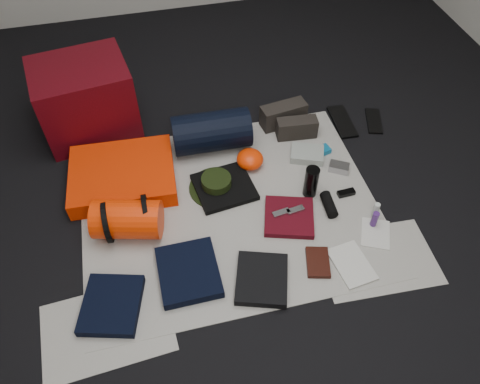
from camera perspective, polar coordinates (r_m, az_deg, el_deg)
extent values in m
cube|color=black|center=(2.59, -1.22, -2.09)|extent=(4.50, 4.50, 0.02)
cube|color=beige|center=(2.58, -1.23, -1.91)|extent=(1.60, 1.30, 0.01)
cube|color=beige|center=(2.30, -15.89, -15.62)|extent=(0.61, 0.44, 0.00)
cube|color=beige|center=(2.49, 16.35, -7.83)|extent=(0.60, 0.43, 0.00)
cube|color=#4F050D|center=(3.05, -18.29, 10.70)|extent=(0.61, 0.54, 0.46)
cube|color=#F82E02|center=(2.75, -14.11, 1.99)|extent=(0.61, 0.51, 0.11)
cylinder|color=#FA3104|center=(2.47, -13.56, -3.26)|extent=(0.39, 0.28, 0.20)
cylinder|color=black|center=(2.48, -15.86, -3.57)|extent=(0.02, 0.22, 0.22)
cylinder|color=black|center=(2.46, -11.30, -2.76)|extent=(0.03, 0.22, 0.22)
cylinder|color=black|center=(2.83, -3.50, 7.36)|extent=(0.47, 0.25, 0.24)
cylinder|color=black|center=(2.67, -2.87, 0.56)|extent=(0.40, 0.40, 0.01)
cylinder|color=black|center=(2.64, -2.90, 1.16)|extent=(0.17, 0.17, 0.08)
cube|color=#2A2521|center=(3.03, 5.30, 9.37)|extent=(0.30, 0.15, 0.14)
cube|color=#2A2521|center=(2.96, 6.93, 7.76)|extent=(0.26, 0.12, 0.13)
cube|color=black|center=(3.15, 12.35, 8.38)|extent=(0.13, 0.31, 0.02)
cube|color=black|center=(3.20, 15.99, 8.32)|extent=(0.16, 0.26, 0.01)
cube|color=black|center=(2.31, -15.38, -13.12)|extent=(0.33, 0.36, 0.05)
cube|color=black|center=(2.33, -6.28, -9.68)|extent=(0.29, 0.33, 0.05)
cube|color=black|center=(2.30, 2.67, -10.55)|extent=(0.32, 0.34, 0.04)
cube|color=black|center=(2.66, -1.93, 0.60)|extent=(0.35, 0.33, 0.03)
cube|color=#4E0812|center=(2.53, 6.00, -3.05)|extent=(0.33, 0.33, 0.03)
ellipsoid|color=#FA3104|center=(2.76, 1.22, 4.01)|extent=(0.19, 0.19, 0.10)
cube|color=gray|center=(2.85, 8.18, 4.59)|extent=(0.23, 0.21, 0.05)
cylinder|color=black|center=(2.60, 8.66, 1.23)|extent=(0.08, 0.08, 0.19)
cylinder|color=black|center=(2.60, 10.79, -1.52)|extent=(0.07, 0.16, 0.06)
cube|color=#A5A5AA|center=(2.81, 11.96, 2.95)|extent=(0.13, 0.12, 0.05)
cube|color=#0E638F|center=(2.90, 9.91, 4.98)|extent=(0.12, 0.09, 0.03)
cylinder|color=#48226D|center=(2.57, 16.08, -3.23)|extent=(0.04, 0.04, 0.10)
cylinder|color=#B8BEB9|center=(2.61, 16.22, -2.10)|extent=(0.04, 0.04, 0.09)
cube|color=black|center=(2.39, 9.47, -8.45)|extent=(0.15, 0.20, 0.02)
cube|color=beige|center=(2.43, 13.45, -8.57)|extent=(0.20, 0.26, 0.01)
cube|color=beige|center=(2.57, 16.18, -4.86)|extent=(0.21, 0.23, 0.01)
cube|color=black|center=(2.70, 12.81, -0.11)|extent=(0.10, 0.04, 0.02)
cube|color=#A5A5AA|center=(2.30, -14.72, -14.21)|extent=(0.08, 0.08, 0.01)
cylinder|color=silver|center=(2.65, -1.67, 1.63)|extent=(0.05, 0.05, 0.04)
cube|color=#A5A5AA|center=(2.51, 5.04, -2.54)|extent=(0.10, 0.05, 0.01)
cube|color=#A5A5AA|center=(2.53, 6.77, -2.19)|extent=(0.10, 0.05, 0.01)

